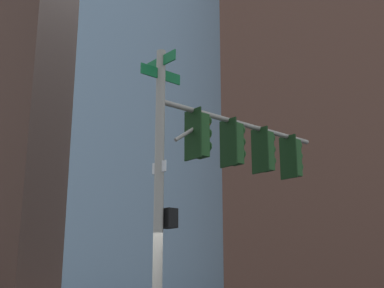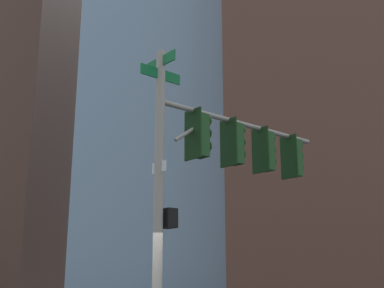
% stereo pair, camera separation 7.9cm
% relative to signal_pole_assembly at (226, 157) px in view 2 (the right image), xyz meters
% --- Properties ---
extents(signal_pole_assembly, '(4.53, 3.57, 6.49)m').
position_rel_signal_pole_assembly_xyz_m(signal_pole_assembly, '(0.00, 0.00, 0.00)').
color(signal_pole_assembly, '#9E998C').
rests_on(signal_pole_assembly, ground_plane).
extents(building_brick_nearside, '(26.37, 14.91, 36.06)m').
position_rel_signal_pole_assembly_xyz_m(building_brick_nearside, '(-33.27, 4.38, 13.66)').
color(building_brick_nearside, brown).
rests_on(building_brick_nearside, ground_plane).
extents(building_brick_midblock, '(17.58, 19.82, 48.21)m').
position_rel_signal_pole_assembly_xyz_m(building_brick_midblock, '(-33.80, 7.14, 19.73)').
color(building_brick_midblock, '#4C3328').
rests_on(building_brick_midblock, ground_plane).
extents(building_brick_farside, '(19.69, 15.55, 42.69)m').
position_rel_signal_pole_assembly_xyz_m(building_brick_farside, '(-43.78, -32.69, 16.97)').
color(building_brick_farside, '#4C3328').
rests_on(building_brick_farside, ground_plane).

